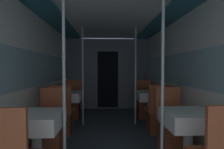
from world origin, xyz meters
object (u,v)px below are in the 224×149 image
at_px(support_pole_left_1, 83,76).
at_px(dining_table_left_0, 36,124).
at_px(chair_left_near_1, 62,119).
at_px(support_pole_right_1, 136,76).
at_px(dining_table_left_1, 68,98).
at_px(chair_left_far_0, 51,133).
at_px(chair_right_near_1, 157,118).
at_px(chair_right_far_0, 171,131).
at_px(dining_table_right_0, 188,122).
at_px(chair_left_far_1, 73,106).
at_px(chair_right_far_1, 144,106).
at_px(support_pole_left_0, 64,83).
at_px(dining_table_right_1, 150,97).
at_px(support_pole_right_0, 162,83).

bearing_deg(support_pole_left_1, dining_table_left_0, -100.30).
relative_size(chair_left_near_1, support_pole_right_1, 0.44).
xyz_separation_m(dining_table_left_0, dining_table_left_1, (0.00, 1.81, 0.00)).
xyz_separation_m(chair_left_far_0, chair_right_near_1, (1.84, 0.73, 0.00)).
bearing_deg(support_pole_left_1, dining_table_left_1, 180.00).
bearing_deg(chair_right_far_0, chair_right_near_1, -90.00).
relative_size(chair_left_near_1, dining_table_right_0, 1.30).
relative_size(dining_table_left_1, chair_left_far_1, 0.77).
xyz_separation_m(chair_left_far_0, chair_right_far_0, (1.84, 0.00, 0.00)).
bearing_deg(dining_table_right_0, chair_left_far_1, 127.95).
bearing_deg(chair_right_far_1, support_pole_left_0, 57.38).
relative_size(chair_left_far_0, dining_table_right_1, 1.30).
xyz_separation_m(chair_left_far_0, chair_left_near_1, (0.00, 0.73, 0.00)).
height_order(chair_left_far_1, support_pole_left_1, support_pole_left_1).
distance_m(chair_left_near_1, chair_right_far_0, 1.97).
height_order(chair_left_near_1, chair_right_far_1, same).
xyz_separation_m(dining_table_left_1, support_pole_right_0, (1.51, -1.81, 0.48)).
bearing_deg(chair_left_far_0, chair_right_near_1, -158.45).
relative_size(support_pole_left_0, chair_right_far_0, 2.26).
bearing_deg(support_pole_right_1, chair_right_far_1, 58.78).
distance_m(chair_right_far_1, support_pole_right_1, 1.01).
bearing_deg(chair_left_near_1, chair_left_far_0, -90.00).
bearing_deg(chair_left_far_0, support_pole_left_0, 121.22).
relative_size(dining_table_left_1, chair_right_near_1, 0.77).
bearing_deg(dining_table_right_1, support_pole_left_0, -129.76).
bearing_deg(chair_right_near_1, support_pole_left_0, -139.92).
distance_m(dining_table_right_0, support_pole_right_0, 0.58).
xyz_separation_m(dining_table_right_1, chair_right_near_1, (0.00, -0.54, -0.31)).
height_order(chair_left_far_0, chair_left_near_1, same).
relative_size(dining_table_right_0, chair_right_near_1, 0.77).
bearing_deg(chair_right_far_1, dining_table_right_0, 90.00).
distance_m(dining_table_left_0, dining_table_right_0, 1.84).
bearing_deg(chair_right_near_1, chair_right_far_1, 90.00).
bearing_deg(chair_right_far_1, chair_right_near_1, 90.00).
bearing_deg(dining_table_right_1, support_pole_right_0, -100.30).
xyz_separation_m(dining_table_left_0, chair_right_far_0, (1.84, 0.54, -0.31)).
distance_m(dining_table_left_1, dining_table_right_0, 2.58).
distance_m(chair_left_far_0, chair_left_near_1, 0.73).
xyz_separation_m(dining_table_left_1, chair_left_far_1, (-0.00, 0.54, -0.31)).
bearing_deg(chair_left_near_1, support_pole_left_0, -75.45).
distance_m(chair_left_near_1, support_pole_right_1, 1.79).
distance_m(chair_left_far_1, dining_table_right_0, 3.00).
xyz_separation_m(dining_table_left_0, support_pole_left_1, (0.33, 1.81, 0.48)).
distance_m(support_pole_left_0, chair_right_far_1, 2.90).
distance_m(dining_table_left_0, chair_left_near_1, 1.31).
bearing_deg(dining_table_left_1, dining_table_right_1, 0.00).
distance_m(dining_table_right_0, chair_right_far_0, 0.62).
bearing_deg(support_pole_left_1, chair_left_far_0, -104.55).
bearing_deg(support_pole_right_1, chair_right_near_1, -58.78).
xyz_separation_m(dining_table_right_0, chair_right_far_0, (0.00, 0.54, -0.31)).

